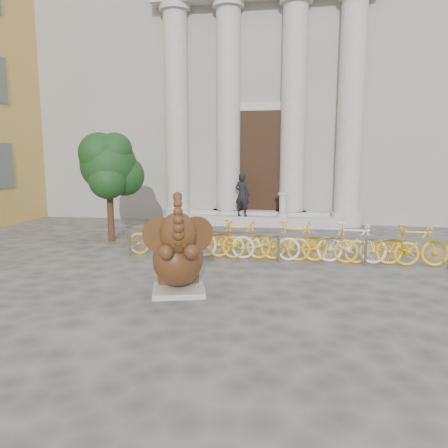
% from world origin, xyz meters
% --- Properties ---
extents(ground, '(80.00, 80.00, 0.00)m').
position_xyz_m(ground, '(0.00, 0.00, 0.00)').
color(ground, '#474442').
rests_on(ground, ground).
extents(classical_building, '(22.00, 10.70, 12.00)m').
position_xyz_m(classical_building, '(0.00, 14.93, 5.98)').
color(classical_building, gray).
rests_on(classical_building, ground).
extents(entrance_steps, '(6.00, 1.20, 0.36)m').
position_xyz_m(entrance_steps, '(0.00, 9.40, 0.18)').
color(entrance_steps, '#A8A59E').
rests_on(entrance_steps, ground).
extents(elephant_statue, '(1.28, 1.53, 1.94)m').
position_xyz_m(elephant_statue, '(-0.62, 1.00, 0.70)').
color(elephant_statue, '#A8A59E').
rests_on(elephant_statue, ground).
extents(bike_rack, '(8.08, 0.53, 1.00)m').
position_xyz_m(bike_rack, '(1.08, 4.00, 0.50)').
color(bike_rack, slate).
rests_on(bike_rack, ground).
extents(tree, '(1.86, 1.70, 3.23)m').
position_xyz_m(tree, '(-3.99, 5.44, 2.25)').
color(tree, '#332114').
rests_on(tree, ground).
extents(pedestrian, '(0.67, 0.55, 1.58)m').
position_xyz_m(pedestrian, '(-0.55, 9.05, 1.15)').
color(pedestrian, black).
rests_on(pedestrian, entrance_steps).
extents(balustrade_post, '(0.36, 0.36, 0.89)m').
position_xyz_m(balustrade_post, '(0.92, 9.10, 0.77)').
color(balustrade_post, '#A8A59E').
rests_on(balustrade_post, entrance_steps).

